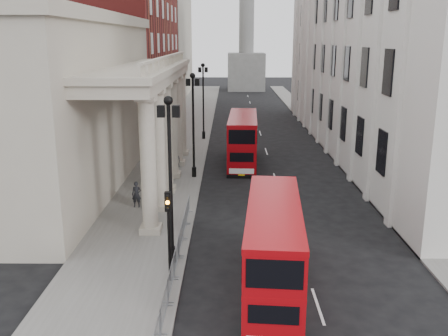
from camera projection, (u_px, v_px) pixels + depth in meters
The scene contains 19 objects.
ground at pixel (177, 305), 21.19m from camera, with size 260.00×260.00×0.00m, color black.
sidewalk_west at pixel (177, 151), 50.24m from camera, with size 6.00×140.00×0.12m, color slate.
sidewalk_east at pixel (341, 151), 50.10m from camera, with size 3.00×140.00×0.12m, color slate.
kerb at pixel (206, 151), 50.21m from camera, with size 0.20×140.00×0.14m, color slate.
portico_building at pixel (59, 108), 37.20m from camera, with size 9.00×28.00×12.00m, color #A79D8C.
brick_building at pixel (132, 39), 64.98m from camera, with size 9.00×32.00×22.00m, color maroon.
west_building_far at pixel (163, 44), 96.21m from camera, with size 9.00×30.00×20.00m, color #A79D8C.
east_building at pixel (369, 23), 48.89m from camera, with size 8.00×55.00×25.00m, color beige.
monument_column at pixel (247, 15), 106.17m from camera, with size 8.00×8.00×54.20m.
lamp_post_south at pixel (170, 170), 23.84m from camera, with size 1.05×0.44×8.32m.
lamp_post_mid at pixel (193, 118), 39.32m from camera, with size 1.05×0.44×8.32m.
lamp_post_north at pixel (203, 96), 54.81m from camera, with size 1.05×0.44×8.32m.
traffic_light at pixel (168, 220), 22.34m from camera, with size 0.28×0.33×4.30m.
crowd_barriers at pixel (174, 267), 23.18m from camera, with size 0.50×18.75×1.10m.
bus_near at pixel (273, 248), 21.77m from camera, with size 3.05×9.61×4.08m.
bus_far at pixel (243, 139), 44.68m from camera, with size 2.87×10.21×4.37m.
pedestrian_a at pixel (137, 194), 33.02m from camera, with size 0.63×0.41×1.73m, color black.
pedestrian_b at pixel (154, 183), 35.68m from camera, with size 0.83×0.65×1.71m, color black.
pedestrian_c at pixel (176, 159), 43.16m from camera, with size 0.75×0.49×1.53m, color black.
Camera 1 is at (2.19, -19.03, 10.98)m, focal length 40.00 mm.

